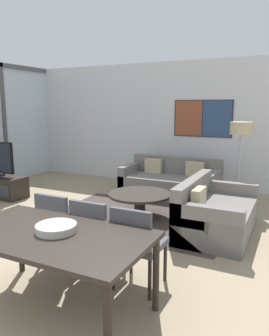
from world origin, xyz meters
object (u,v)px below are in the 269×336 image
Objects in this scene: dining_table at (51,240)px; sofa_main at (171,183)px; dining_chair_centre at (95,232)px; fruit_bowl at (56,227)px; floor_lamp at (241,133)px; coffee_table at (140,199)px; dining_chair_left at (60,223)px; dining_chair_right at (137,241)px; sofa_side at (213,214)px.

sofa_main is at bearing 95.51° from dining_table.
dining_chair_centre is 0.70m from fruit_bowl.
floor_lamp reaches higher than fruit_bowl.
coffee_table is 1.98m from dining_chair_centre.
dining_chair_left and dining_chair_right have the same top height.
coffee_table is 1.91m from dining_chair_left.
floor_lamp is at bearing 74.36° from dining_chair_centre.
coffee_table is at bearing 86.92° from dining_chair_left.
dining_chair_left is at bearing -91.72° from sofa_main.
sofa_side is 2.25m from dining_chair_left.
dining_chair_right is 0.56× the size of floor_lamp.
dining_chair_right is 2.43× the size of fruit_bowl.
sofa_side reaches higher than coffee_table.
dining_table is at bearing -81.35° from coffee_table.
sofa_side is 2.03m from dining_chair_centre.
floor_lamp reaches higher than coffee_table.
dining_chair_left is at bearing 176.45° from dining_chair_right.
sofa_main is 1.71m from floor_lamp.
coffee_table is 2.16m from dining_chair_right.
dining_table is 1.13× the size of floor_lamp.
sofa_main is 2.22× the size of dining_chair_left.
dining_chair_left is 3.69m from floor_lamp.
sofa_side is at bearing -52.62° from sofa_main.
sofa_side is at bearing 71.91° from dining_table.
fruit_bowl is (0.42, -2.57, 0.47)m from coffee_table.
dining_chair_centre is at bearing -105.64° from floor_lamp.
fruit_bowl is (0.42, -4.07, 0.51)m from sofa_main.
coffee_table is (-1.22, 0.09, 0.05)m from sofa_side.
dining_chair_right is 3.49m from floor_lamp.
fruit_bowl is (0.02, 0.04, 0.11)m from dining_table.
dining_chair_right is (0.90, -1.96, 0.19)m from coffee_table.
sofa_side is 1.83× the size of dining_chair_right.
floor_lamp reaches higher than dining_chair_right.
dining_table is 2.00× the size of dining_chair_left.
dining_chair_centre is at bearing 155.87° from sofa_side.
floor_lamp is at bearing -4.24° from sofa_side.
floor_lamp reaches higher than sofa_side.
dining_chair_centre is (0.00, 0.68, -0.17)m from dining_table.
dining_chair_left reaches higher than sofa_main.
dining_chair_right is (0.90, -3.46, 0.24)m from sofa_main.
dining_chair_left is at bearing -93.08° from coffee_table.
dining_chair_left and dining_chair_centre have the same top height.
coffee_table is at bearing 101.64° from dining_chair_centre.
dining_chair_centre reaches higher than sofa_main.
dining_chair_right is (-0.32, -1.86, 0.24)m from sofa_side.
dining_chair_left is at bearing 143.74° from sofa_side.
sofa_side is 1.85m from floor_lamp.
dining_table is 2.00× the size of dining_chair_right.
coffee_table is at bearing -90.00° from sofa_main.
dining_chair_centre reaches higher than coffee_table.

